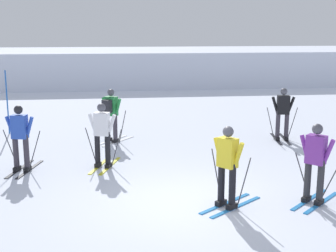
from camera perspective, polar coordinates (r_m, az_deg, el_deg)
ground_plane at (r=10.00m, az=2.26°, el=-9.35°), size 120.00×120.00×0.00m
far_snow_ridge at (r=30.91m, az=-3.87°, el=7.28°), size 80.00×8.27×2.10m
skier_yellow at (r=9.55m, az=7.24°, el=-4.68°), size 1.48×1.28×1.71m
skier_green at (r=14.90m, az=-6.95°, el=1.59°), size 1.27×1.49×1.71m
skier_white at (r=12.27m, az=-7.99°, el=-0.91°), size 0.96×1.64×1.71m
skier_purple at (r=10.16m, az=17.46°, el=-4.12°), size 1.43×1.35×1.71m
skier_blue at (r=12.41m, az=-17.50°, el=-1.21°), size 0.98×1.64×1.71m
skier_black at (r=15.50m, az=13.76°, el=1.60°), size 1.00×1.64×1.71m
trail_marker_pole at (r=16.90m, az=-18.93°, el=2.74°), size 0.04×0.04×2.18m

